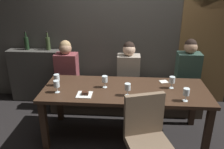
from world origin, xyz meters
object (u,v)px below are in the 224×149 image
wine_glass_near_right (186,92)px  dessert_plate (85,94)px  dining_table (125,95)px  diner_far_end (188,66)px  wine_bottle_dark_red (27,43)px  wine_glass_near_left (57,78)px  wine_glass_far_right (128,87)px  wine_glass_far_left (172,80)px  chair_near_side (147,134)px  wine_glass_center_front (105,79)px  diner_redhead (67,64)px  wine_glass_center_back (57,84)px  diner_bearded (129,66)px  banquette_bench (125,98)px  wine_bottle_pale_label (48,43)px

wine_glass_near_right → dessert_plate: wine_glass_near_right is taller
dining_table → diner_far_end: size_ratio=2.69×
wine_bottle_dark_red → dessert_plate: (1.25, -1.28, -0.32)m
diner_far_end → wine_glass_near_left: bearing=-161.0°
wine_glass_near_left → wine_glass_far_right: bearing=-13.6°
wine_bottle_dark_red → wine_glass_far_left: size_ratio=1.99×
dining_table → wine_glass_near_right: size_ratio=13.41×
wine_glass_near_right → chair_near_side: bearing=-137.4°
wine_glass_near_left → wine_glass_near_right: bearing=-11.1°
wine_glass_center_front → dessert_plate: size_ratio=0.86×
wine_glass_far_left → wine_glass_near_left: bearing=-179.0°
diner_redhead → wine_glass_center_back: bearing=-83.4°
diner_redhead → wine_glass_center_front: bearing=-44.8°
diner_far_end → wine_glass_near_left: (-1.91, -0.66, 0.02)m
diner_bearded → diner_far_end: diner_far_end is taller
dining_table → dessert_plate: bearing=-156.3°
wine_glass_near_right → wine_glass_near_left: size_ratio=1.00×
banquette_bench → wine_glass_far_left: wine_glass_far_left is taller
wine_glass_far_right → wine_glass_near_left: bearing=166.4°
wine_bottle_pale_label → wine_glass_center_front: bearing=-43.2°
wine_glass_far_left → wine_glass_near_right: bearing=-73.2°
banquette_bench → wine_glass_far_right: bearing=-88.0°
diner_bearded → wine_glass_far_left: bearing=-48.0°
wine_glass_far_left → wine_bottle_dark_red: bearing=157.5°
wine_bottle_dark_red → wine_glass_center_front: 1.81m
wine_glass_near_right → wine_bottle_dark_red: bearing=151.6°
dining_table → wine_glass_near_right: wine_glass_near_right is taller
chair_near_side → wine_bottle_pale_label: wine_bottle_pale_label is taller
wine_bottle_pale_label → wine_glass_far_right: (1.40, -1.25, -0.22)m
wine_bottle_dark_red → wine_glass_far_right: 2.19m
wine_glass_far_left → diner_far_end: bearing=60.4°
wine_bottle_dark_red → wine_glass_near_left: wine_bottle_dark_red is taller
wine_glass_near_right → wine_glass_near_left: 1.69m
banquette_bench → dining_table: bearing=-90.0°
wine_glass_center_back → wine_glass_near_right: bearing=-4.2°
dining_table → chair_near_side: bearing=-71.1°
chair_near_side → wine_glass_near_right: chair_near_side is taller
dining_table → wine_glass_near_left: 0.96m
diner_bearded → diner_redhead: bearing=179.3°
wine_glass_near_right → wine_glass_far_left: size_ratio=1.00×
diner_bearded → wine_glass_near_right: size_ratio=4.62×
wine_glass_center_front → wine_glass_near_left: bearing=179.0°
chair_near_side → wine_glass_center_back: size_ratio=5.98×
wine_glass_far_right → wine_glass_center_back: bearing=178.4°
diner_redhead → diner_bearded: diner_bearded is taller
banquette_bench → wine_glass_center_back: wine_glass_center_back is taller
dining_table → diner_redhead: bearing=143.5°
wine_glass_far_right → wine_glass_near_left: (-0.97, 0.23, 0.00)m
dessert_plate → banquette_bench: bearing=61.2°
wine_glass_near_left → wine_glass_center_front: bearing=-1.0°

